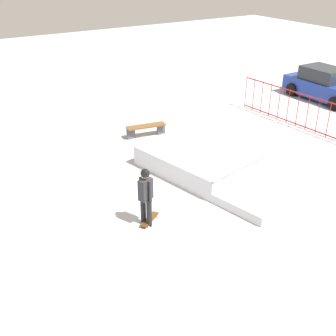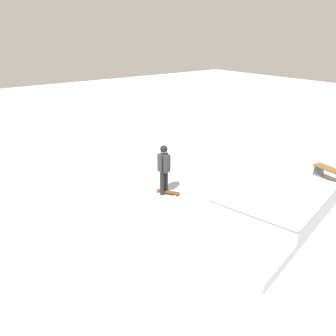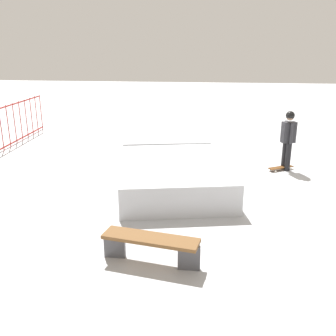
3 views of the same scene
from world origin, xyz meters
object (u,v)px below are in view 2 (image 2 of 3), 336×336
skate_ramp (270,208)px  skater (164,166)px  skateboard (168,192)px  park_bench (334,173)px

skate_ramp → skater: bearing=-76.9°
skate_ramp → skateboard: (1.43, -3.06, -0.24)m
skate_ramp → park_bench: (-3.97, -0.12, 0.04)m
skater → skate_ramp: bearing=7.2°
skate_ramp → skater: (1.50, -3.20, 0.69)m
skate_ramp → park_bench: bearing=169.7°
skater → park_bench: skater is taller
skate_ramp → skateboard: 3.39m
skate_ramp → skater: size_ratio=3.38×
skater → park_bench: size_ratio=1.05×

